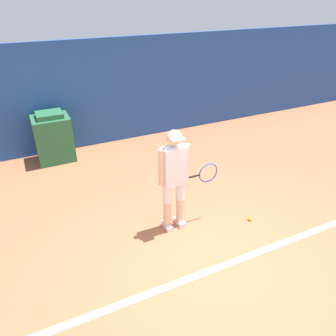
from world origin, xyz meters
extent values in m
plane|color=#B76642|center=(0.00, 0.00, 0.00)|extent=(24.00, 24.00, 0.00)
cube|color=#234C99|center=(0.00, 4.57, 1.19)|extent=(24.00, 0.10, 2.39)
cube|color=white|center=(0.00, -0.11, 0.01)|extent=(21.60, 0.10, 0.01)
cylinder|color=beige|center=(-0.30, 0.95, 0.25)|extent=(0.12, 0.12, 0.49)
cylinder|color=white|center=(-0.30, 0.95, 0.64)|extent=(0.14, 0.14, 0.30)
cube|color=white|center=(-0.30, 0.95, 0.04)|extent=(0.10, 0.24, 0.08)
cylinder|color=beige|center=(-0.08, 0.95, 0.25)|extent=(0.12, 0.12, 0.49)
cylinder|color=white|center=(-0.08, 0.95, 0.64)|extent=(0.14, 0.14, 0.30)
cube|color=white|center=(-0.08, 0.95, 0.04)|extent=(0.10, 0.24, 0.08)
cube|color=white|center=(-0.19, 0.95, 1.09)|extent=(0.34, 0.20, 0.59)
sphere|color=beige|center=(-0.19, 0.95, 1.52)|extent=(0.22, 0.22, 0.22)
cube|color=white|center=(-0.19, 0.85, 1.54)|extent=(0.18, 0.12, 0.02)
cylinder|color=beige|center=(-0.38, 0.95, 1.11)|extent=(0.09, 0.09, 0.55)
cylinder|color=beige|center=(0.01, 0.95, 1.11)|extent=(0.09, 0.09, 0.55)
cylinder|color=black|center=(0.13, 0.95, 0.83)|extent=(0.24, 0.03, 0.03)
torus|color=#2851B2|center=(0.40, 0.94, 0.83)|extent=(0.33, 0.02, 0.33)
sphere|color=#D1E533|center=(1.00, 0.54, 0.03)|extent=(0.07, 0.07, 0.07)
cube|color=#28663D|center=(-1.48, 4.13, 0.48)|extent=(0.75, 0.67, 0.97)
cube|color=#28663D|center=(-1.48, 4.13, 1.02)|extent=(0.53, 0.47, 0.10)
camera|label=1|loc=(-2.02, -2.72, 3.32)|focal=35.00mm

